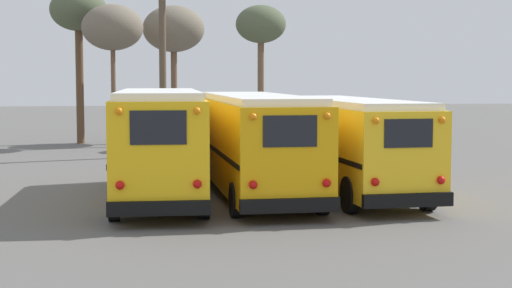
% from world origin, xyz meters
% --- Properties ---
extents(ground_plane, '(160.00, 160.00, 0.00)m').
position_xyz_m(ground_plane, '(0.00, 0.00, 0.00)').
color(ground_plane, '#5B5956').
extents(school_bus_0, '(2.91, 9.52, 3.31)m').
position_xyz_m(school_bus_0, '(-3.00, -0.15, 1.80)').
color(school_bus_0, yellow).
rests_on(school_bus_0, ground).
extents(school_bus_1, '(2.71, 10.80, 3.16)m').
position_xyz_m(school_bus_1, '(0.00, 0.57, 1.71)').
color(school_bus_1, '#E5A00C').
rests_on(school_bus_1, ground).
extents(school_bus_2, '(2.84, 9.86, 3.02)m').
position_xyz_m(school_bus_2, '(3.00, 0.23, 1.65)').
color(school_bus_2, yellow).
rests_on(school_bus_2, ground).
extents(utility_pole, '(1.80, 0.33, 8.45)m').
position_xyz_m(utility_pole, '(-2.33, 13.11, 4.34)').
color(utility_pole, brown).
rests_on(utility_pole, ground).
extents(bare_tree_0, '(3.49, 3.49, 7.75)m').
position_xyz_m(bare_tree_0, '(-1.37, 21.15, 6.36)').
color(bare_tree_0, brown).
rests_on(bare_tree_0, ground).
extents(bare_tree_1, '(3.23, 3.23, 7.53)m').
position_xyz_m(bare_tree_1, '(-4.72, 18.51, 6.27)').
color(bare_tree_1, brown).
rests_on(bare_tree_1, ground).
extents(bare_tree_2, '(2.66, 2.66, 7.50)m').
position_xyz_m(bare_tree_2, '(3.01, 17.36, 6.34)').
color(bare_tree_2, brown).
rests_on(bare_tree_2, ground).
extents(bare_tree_3, '(3.15, 3.15, 8.62)m').
position_xyz_m(bare_tree_3, '(-6.62, 21.15, 7.24)').
color(bare_tree_3, brown).
rests_on(bare_tree_3, ground).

